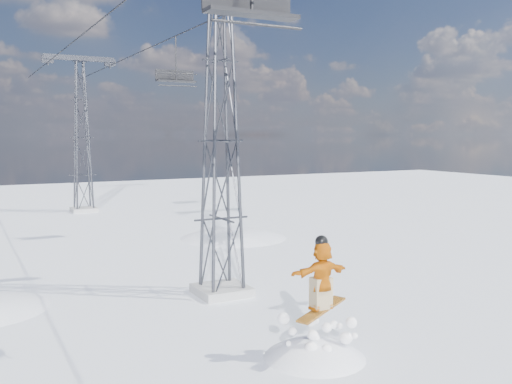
{
  "coord_description": "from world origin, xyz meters",
  "views": [
    {
      "loc": [
        -7.4,
        -10.28,
        5.7
      ],
      "look_at": [
        0.81,
        5.38,
        3.93
      ],
      "focal_mm": 40.0,
      "sensor_mm": 36.0,
      "label": 1
    }
  ],
  "objects": [
    {
      "name": "haul_cables",
      "position": [
        0.8,
        19.5,
        10.85
      ],
      "size": [
        4.46,
        51.0,
        0.06
      ],
      "color": "black",
      "rests_on": "ground"
    },
    {
      "name": "lift_tower_far",
      "position": [
        0.8,
        33.0,
        5.47
      ],
      "size": [
        5.2,
        1.8,
        11.43
      ],
      "color": "#999999",
      "rests_on": "ground"
    },
    {
      "name": "lift_chair_mid",
      "position": [
        3.0,
        18.67,
        8.75
      ],
      "size": [
        2.12,
        0.61,
        2.62
      ],
      "color": "black",
      "rests_on": "ground"
    },
    {
      "name": "lift_chair_near",
      "position": [
        -1.4,
        1.41,
        8.63
      ],
      "size": [
        2.23,
        0.64,
        2.77
      ],
      "color": "black",
      "rests_on": "ground"
    },
    {
      "name": "lift_tower_near",
      "position": [
        0.8,
        8.0,
        5.47
      ],
      "size": [
        5.2,
        1.8,
        11.43
      ],
      "color": "#999999",
      "rests_on": "ground"
    }
  ]
}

